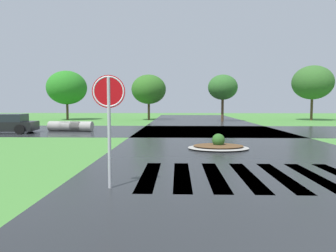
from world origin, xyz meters
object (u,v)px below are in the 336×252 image
object	(u,v)px
stop_sign	(109,104)
drainage_pipe_stack	(71,126)
car_dark_suv	(5,124)
median_island	(218,146)

from	to	relation	value
stop_sign	drainage_pipe_stack	distance (m)	15.92
car_dark_suv	drainage_pipe_stack	distance (m)	4.20
median_island	drainage_pipe_stack	distance (m)	12.63
median_island	stop_sign	bearing A→B (deg)	-118.22
median_island	car_dark_suv	xyz separation A→B (m)	(-13.38, 6.73, 0.47)
car_dark_suv	drainage_pipe_stack	size ratio (longest dim) A/B	1.30
median_island	drainage_pipe_stack	bearing A→B (deg)	138.80
median_island	car_dark_suv	distance (m)	14.99
stop_sign	drainage_pipe_stack	xyz separation A→B (m)	(-6.12, 14.61, -1.62)
stop_sign	car_dark_suv	bearing A→B (deg)	119.88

